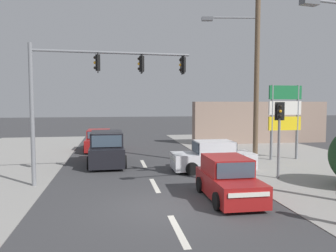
{
  "coord_description": "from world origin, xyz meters",
  "views": [
    {
      "loc": [
        -1.77,
        -10.66,
        3.55
      ],
      "look_at": [
        0.75,
        4.0,
        2.47
      ],
      "focal_mm": 35.0,
      "sensor_mm": 36.0,
      "label": 1
    }
  ],
  "objects_px": {
    "traffic_signal_mast": "(90,84)",
    "hatchback_oncoming_mid": "(228,180)",
    "utility_pole_midground_right": "(255,58)",
    "sedan_oncoming_near": "(213,157)",
    "suv_kerbside_parked": "(107,149)",
    "pedestal_signal_right_kerb": "(279,127)",
    "shopping_plaza_sign": "(285,112)",
    "sedan_crossing_left": "(99,141)"
  },
  "relations": [
    {
      "from": "sedan_oncoming_near",
      "to": "suv_kerbside_parked",
      "type": "relative_size",
      "value": 0.93
    },
    {
      "from": "pedestal_signal_right_kerb",
      "to": "sedan_oncoming_near",
      "type": "xyz_separation_m",
      "value": [
        -2.46,
        2.2,
        -1.71
      ]
    },
    {
      "from": "traffic_signal_mast",
      "to": "shopping_plaza_sign",
      "type": "bearing_deg",
      "value": 19.54
    },
    {
      "from": "utility_pole_midground_right",
      "to": "traffic_signal_mast",
      "type": "relative_size",
      "value": 1.59
    },
    {
      "from": "hatchback_oncoming_mid",
      "to": "suv_kerbside_parked",
      "type": "bearing_deg",
      "value": 120.94
    },
    {
      "from": "traffic_signal_mast",
      "to": "hatchback_oncoming_mid",
      "type": "bearing_deg",
      "value": -32.46
    },
    {
      "from": "traffic_signal_mast",
      "to": "hatchback_oncoming_mid",
      "type": "xyz_separation_m",
      "value": [
        5.1,
        -3.24,
        -3.65
      ]
    },
    {
      "from": "utility_pole_midground_right",
      "to": "hatchback_oncoming_mid",
      "type": "bearing_deg",
      "value": -123.09
    },
    {
      "from": "shopping_plaza_sign",
      "to": "suv_kerbside_parked",
      "type": "distance_m",
      "value": 10.99
    },
    {
      "from": "traffic_signal_mast",
      "to": "utility_pole_midground_right",
      "type": "bearing_deg",
      "value": 10.59
    },
    {
      "from": "traffic_signal_mast",
      "to": "sedan_crossing_left",
      "type": "bearing_deg",
      "value": 90.36
    },
    {
      "from": "utility_pole_midground_right",
      "to": "sedan_oncoming_near",
      "type": "distance_m",
      "value": 5.57
    },
    {
      "from": "traffic_signal_mast",
      "to": "suv_kerbside_parked",
      "type": "distance_m",
      "value": 5.53
    },
    {
      "from": "shopping_plaza_sign",
      "to": "utility_pole_midground_right",
      "type": "bearing_deg",
      "value": -141.71
    },
    {
      "from": "sedan_crossing_left",
      "to": "utility_pole_midground_right",
      "type": "bearing_deg",
      "value": -45.37
    },
    {
      "from": "hatchback_oncoming_mid",
      "to": "suv_kerbside_parked",
      "type": "distance_m",
      "value": 8.75
    },
    {
      "from": "shopping_plaza_sign",
      "to": "sedan_crossing_left",
      "type": "distance_m",
      "value": 13.07
    },
    {
      "from": "sedan_oncoming_near",
      "to": "suv_kerbside_parked",
      "type": "xyz_separation_m",
      "value": [
        -5.44,
        2.69,
        0.18
      ]
    },
    {
      "from": "sedan_oncoming_near",
      "to": "traffic_signal_mast",
      "type": "bearing_deg",
      "value": -165.4
    },
    {
      "from": "pedestal_signal_right_kerb",
      "to": "suv_kerbside_parked",
      "type": "bearing_deg",
      "value": 148.27
    },
    {
      "from": "utility_pole_midground_right",
      "to": "shopping_plaza_sign",
      "type": "relative_size",
      "value": 2.37
    },
    {
      "from": "pedestal_signal_right_kerb",
      "to": "suv_kerbside_parked",
      "type": "xyz_separation_m",
      "value": [
        -7.9,
        4.88,
        -1.53
      ]
    },
    {
      "from": "shopping_plaza_sign",
      "to": "traffic_signal_mast",
      "type": "bearing_deg",
      "value": -160.46
    },
    {
      "from": "traffic_signal_mast",
      "to": "hatchback_oncoming_mid",
      "type": "height_order",
      "value": "traffic_signal_mast"
    },
    {
      "from": "sedan_oncoming_near",
      "to": "utility_pole_midground_right",
      "type": "bearing_deg",
      "value": -1.0
    },
    {
      "from": "sedan_crossing_left",
      "to": "suv_kerbside_parked",
      "type": "height_order",
      "value": "suv_kerbside_parked"
    },
    {
      "from": "sedan_crossing_left",
      "to": "hatchback_oncoming_mid",
      "type": "bearing_deg",
      "value": -68.59
    },
    {
      "from": "utility_pole_midground_right",
      "to": "pedestal_signal_right_kerb",
      "type": "height_order",
      "value": "utility_pole_midground_right"
    },
    {
      "from": "utility_pole_midground_right",
      "to": "sedan_crossing_left",
      "type": "xyz_separation_m",
      "value": [
        -8.28,
        8.38,
        -5.13
      ]
    },
    {
      "from": "utility_pole_midground_right",
      "to": "hatchback_oncoming_mid",
      "type": "xyz_separation_m",
      "value": [
        -3.11,
        -4.78,
        -5.13
      ]
    },
    {
      "from": "pedestal_signal_right_kerb",
      "to": "sedan_crossing_left",
      "type": "distance_m",
      "value": 13.69
    },
    {
      "from": "utility_pole_midground_right",
      "to": "sedan_crossing_left",
      "type": "height_order",
      "value": "utility_pole_midground_right"
    },
    {
      "from": "hatchback_oncoming_mid",
      "to": "suv_kerbside_parked",
      "type": "relative_size",
      "value": 0.8
    },
    {
      "from": "utility_pole_midground_right",
      "to": "pedestal_signal_right_kerb",
      "type": "bearing_deg",
      "value": -82.42
    },
    {
      "from": "utility_pole_midground_right",
      "to": "traffic_signal_mast",
      "type": "xyz_separation_m",
      "value": [
        -8.21,
        -1.54,
        -1.48
      ]
    },
    {
      "from": "sedan_oncoming_near",
      "to": "hatchback_oncoming_mid",
      "type": "xyz_separation_m",
      "value": [
        -0.94,
        -4.82,
        -0.0
      ]
    },
    {
      "from": "sedan_oncoming_near",
      "to": "suv_kerbside_parked",
      "type": "height_order",
      "value": "suv_kerbside_parked"
    },
    {
      "from": "utility_pole_midground_right",
      "to": "pedestal_signal_right_kerb",
      "type": "relative_size",
      "value": 3.07
    },
    {
      "from": "traffic_signal_mast",
      "to": "sedan_oncoming_near",
      "type": "bearing_deg",
      "value": 14.6
    },
    {
      "from": "hatchback_oncoming_mid",
      "to": "shopping_plaza_sign",
      "type": "bearing_deg",
      "value": 49.19
    },
    {
      "from": "utility_pole_midground_right",
      "to": "sedan_crossing_left",
      "type": "bearing_deg",
      "value": 134.63
    },
    {
      "from": "utility_pole_midground_right",
      "to": "sedan_oncoming_near",
      "type": "xyz_separation_m",
      "value": [
        -2.17,
        0.04,
        -5.13
      ]
    }
  ]
}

